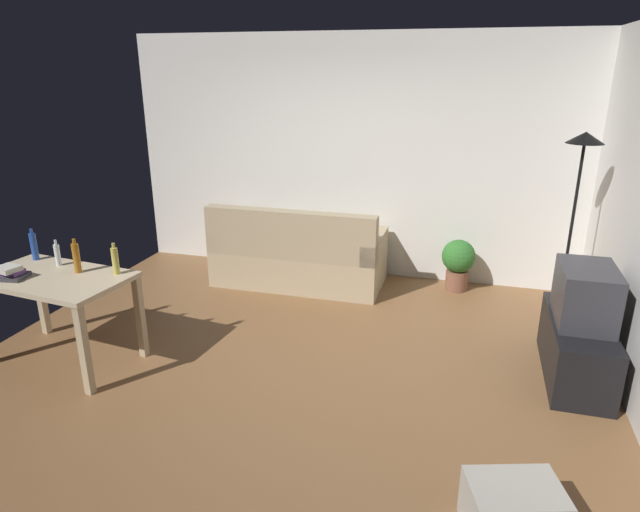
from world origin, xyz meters
name	(u,v)px	position (x,y,z in m)	size (l,w,h in m)	color
ground_plane	(293,357)	(0.00, 0.00, -0.01)	(5.20, 4.40, 0.02)	brown
wall_rear	(352,158)	(0.00, 2.20, 1.35)	(5.20, 0.10, 2.70)	silver
couch	(298,258)	(-0.46, 1.59, 0.31)	(1.87, 0.84, 0.92)	tan
tv_stand	(576,349)	(2.25, 0.32, 0.24)	(0.44, 1.10, 0.48)	black
tv	(586,295)	(2.25, 0.32, 0.70)	(0.41, 0.60, 0.44)	#2D2D33
torchiere_lamp	(579,177)	(2.25, 1.32, 1.41)	(0.32, 0.32, 1.81)	black
desk	(55,288)	(-1.82, -0.57, 0.65)	(1.27, 0.83, 0.76)	#C6B28E
potted_plant	(458,261)	(1.27, 1.90, 0.33)	(0.36, 0.36, 0.57)	brown
storage_box	(513,510)	(1.70, -1.46, 0.15)	(0.48, 0.34, 0.30)	#A8A399
bottle_blue	(34,246)	(-2.23, -0.28, 0.88)	(0.06, 0.06, 0.28)	#2347A3
bottle_clear	(57,255)	(-1.94, -0.35, 0.86)	(0.05, 0.05, 0.22)	silver
bottle_amber	(76,258)	(-1.67, -0.45, 0.89)	(0.06, 0.06, 0.29)	#9E6019
bottle_squat	(115,260)	(-1.35, -0.39, 0.87)	(0.05, 0.05, 0.26)	#BCB24C
book_stack	(11,273)	(-2.08, -0.71, 0.81)	(0.23, 0.22, 0.11)	#333338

